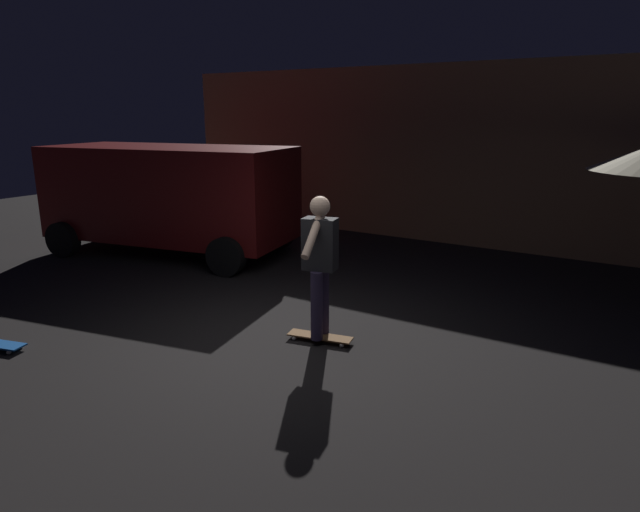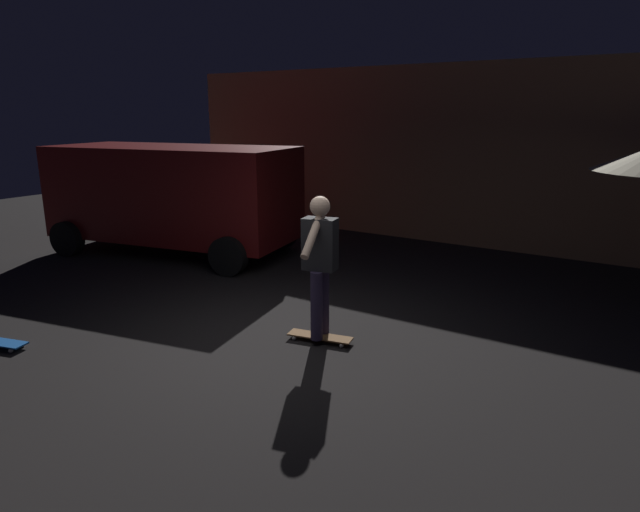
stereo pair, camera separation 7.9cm
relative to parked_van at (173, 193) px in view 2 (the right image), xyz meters
The scene contains 5 objects.
ground_plane 5.14m from the parked_van, 30.66° to the right, with size 28.00×28.00×0.00m, color black.
low_building 7.18m from the parked_van, 51.55° to the left, with size 13.75×4.02×3.58m.
parked_van is the anchor object (origin of this frame).
skateboard_ridden 5.25m from the parked_van, 24.14° to the right, with size 0.80×0.35×0.07m.
skater 5.13m from the parked_van, 24.14° to the right, with size 0.42×0.98×1.67m.
Camera 2 is at (3.68, -4.66, 2.65)m, focal length 30.91 mm.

